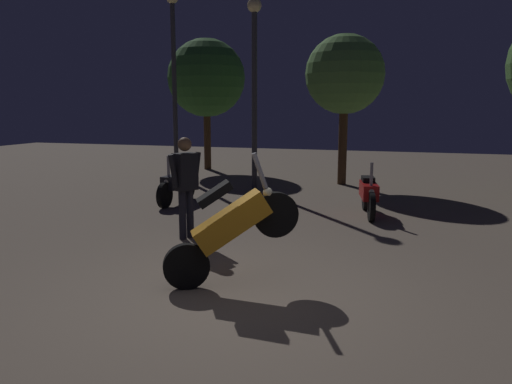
# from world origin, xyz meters

# --- Properties ---
(ground_plane) EXTENTS (40.00, 40.00, 0.00)m
(ground_plane) POSITION_xyz_m (0.00, 0.00, 0.00)
(ground_plane) COLOR #756656
(motorcycle_orange_foreground) EXTENTS (1.49, 0.91, 1.63)m
(motorcycle_orange_foreground) POSITION_xyz_m (-0.19, 0.38, 0.74)
(motorcycle_orange_foreground) COLOR black
(motorcycle_orange_foreground) RESTS_ON ground_plane
(motorcycle_black_parked_left) EXTENTS (0.33, 1.66, 1.11)m
(motorcycle_black_parked_left) POSITION_xyz_m (-3.17, 4.95, 0.44)
(motorcycle_black_parked_left) COLOR black
(motorcycle_black_parked_left) RESTS_ON ground_plane
(motorcycle_red_parked_right) EXTENTS (0.47, 1.65, 1.11)m
(motorcycle_red_parked_right) POSITION_xyz_m (1.07, 4.97, 0.44)
(motorcycle_red_parked_right) COLOR black
(motorcycle_red_parked_right) RESTS_ON ground_plane
(person_rider_beside) EXTENTS (0.37, 0.64, 1.68)m
(person_rider_beside) POSITION_xyz_m (-1.66, 2.24, 1.00)
(person_rider_beside) COLOR black
(person_rider_beside) RESTS_ON ground_plane
(streetlamp_near) EXTENTS (0.36, 0.36, 4.84)m
(streetlamp_near) POSITION_xyz_m (-2.07, 7.31, 3.09)
(streetlamp_near) COLOR #38383D
(streetlamp_near) RESTS_ON ground_plane
(streetlamp_far) EXTENTS (0.36, 0.36, 5.54)m
(streetlamp_far) POSITION_xyz_m (-5.16, 8.98, 3.47)
(streetlamp_far) COLOR #38383D
(streetlamp_far) RESTS_ON ground_plane
(tree_left_bg) EXTENTS (2.63, 2.63, 4.45)m
(tree_left_bg) POSITION_xyz_m (-4.93, 10.97, 3.12)
(tree_left_bg) COLOR #4C331E
(tree_left_bg) RESTS_ON ground_plane
(tree_right_bg) EXTENTS (2.16, 2.16, 4.12)m
(tree_right_bg) POSITION_xyz_m (0.01, 8.92, 3.01)
(tree_right_bg) COLOR #4C331E
(tree_right_bg) RESTS_ON ground_plane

